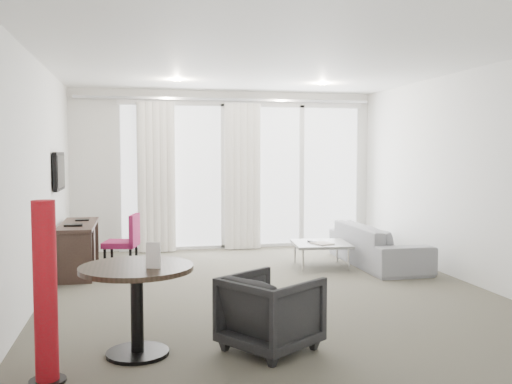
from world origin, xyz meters
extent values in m
cube|color=#565245|center=(0.00, 0.00, 0.00)|extent=(5.00, 6.00, 0.00)
cube|color=white|center=(0.00, 0.00, 2.60)|extent=(5.00, 6.00, 0.00)
cube|color=silver|center=(-2.50, 0.00, 1.30)|extent=(0.00, 6.00, 2.60)
cube|color=silver|center=(2.50, 0.00, 1.30)|extent=(0.00, 6.00, 2.60)
cube|color=silver|center=(0.00, -3.00, 1.30)|extent=(5.00, 0.00, 2.60)
cylinder|color=#FFE0B2|center=(-0.90, 1.60, 2.59)|extent=(0.12, 0.12, 0.02)
cylinder|color=#FFE0B2|center=(1.20, 1.60, 2.59)|extent=(0.12, 0.12, 0.02)
cylinder|color=#A11019|center=(-2.10, -2.29, 0.64)|extent=(0.30, 0.30, 1.27)
imported|color=black|center=(-0.43, -1.97, 0.31)|extent=(0.93, 0.93, 0.62)
imported|color=gray|center=(1.88, 1.12, 0.29)|extent=(0.77, 1.96, 0.57)
cube|color=#4D4D50|center=(0.30, 4.50, -0.06)|extent=(5.60, 3.00, 0.12)
camera|label=1|loc=(-1.48, -6.37, 1.60)|focal=40.00mm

